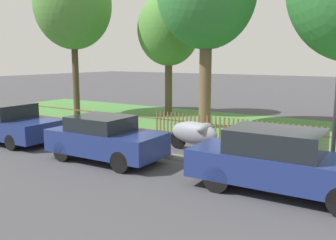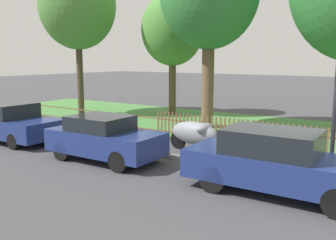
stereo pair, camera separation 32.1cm
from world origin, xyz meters
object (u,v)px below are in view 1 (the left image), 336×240
(parked_car_silver_hatchback, at_px, (6,123))
(parked_car_navy_estate, at_px, (282,162))
(parked_car_black_saloon, at_px, (105,138))
(covered_motorcycle, at_px, (195,133))
(tree_behind_motorcycle, at_px, (169,30))
(tree_nearest_kerb, at_px, (73,5))

(parked_car_silver_hatchback, bearing_deg, parked_car_navy_estate, -1.06)
(parked_car_black_saloon, xyz_separation_m, covered_motorcycle, (1.80, 2.58, -0.07))
(parked_car_black_saloon, bearing_deg, parked_car_silver_hatchback, 178.01)
(parked_car_silver_hatchback, distance_m, parked_car_navy_estate, 10.65)
(parked_car_silver_hatchback, xyz_separation_m, tree_behind_motorcycle, (1.52, 9.26, 4.00))
(covered_motorcycle, height_order, tree_behind_motorcycle, tree_behind_motorcycle)
(tree_nearest_kerb, bearing_deg, tree_behind_motorcycle, 32.83)
(parked_car_silver_hatchback, xyz_separation_m, tree_nearest_kerb, (-2.90, 6.41, 5.35))
(parked_car_silver_hatchback, height_order, parked_car_black_saloon, parked_car_silver_hatchback)
(parked_car_black_saloon, xyz_separation_m, tree_nearest_kerb, (-8.07, 6.42, 5.36))
(parked_car_navy_estate, bearing_deg, tree_behind_motorcycle, 133.45)
(parked_car_black_saloon, xyz_separation_m, tree_behind_motorcycle, (-3.65, 9.27, 4.00))
(tree_behind_motorcycle, bearing_deg, tree_nearest_kerb, -147.17)
(parked_car_navy_estate, bearing_deg, covered_motorcycle, 145.07)
(parked_car_black_saloon, relative_size, tree_behind_motorcycle, 0.56)
(parked_car_silver_hatchback, relative_size, parked_car_black_saloon, 1.21)
(parked_car_silver_hatchback, xyz_separation_m, parked_car_black_saloon, (5.17, -0.01, -0.01))
(parked_car_black_saloon, height_order, tree_nearest_kerb, tree_nearest_kerb)
(parked_car_black_saloon, relative_size, tree_nearest_kerb, 0.44)
(parked_car_silver_hatchback, bearing_deg, tree_behind_motorcycle, 78.83)
(parked_car_navy_estate, distance_m, tree_nearest_kerb, 15.84)
(parked_car_silver_hatchback, height_order, covered_motorcycle, parked_car_silver_hatchback)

